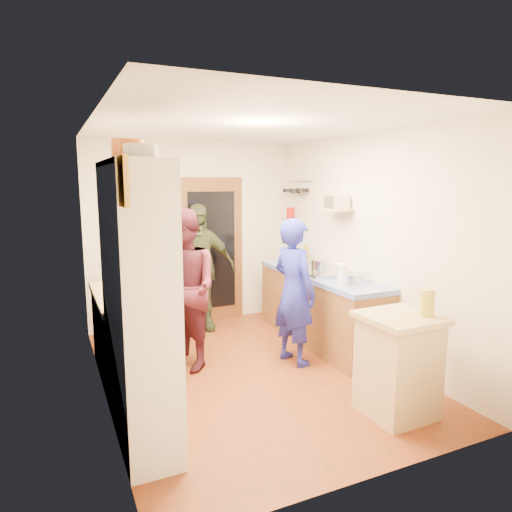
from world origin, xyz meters
TOP-DOWN VIEW (x-y plane):
  - floor at (0.00, 0.00)m, footprint 3.00×4.00m
  - ceiling at (0.00, 0.00)m, footprint 3.00×4.00m
  - wall_back at (0.00, 2.01)m, footprint 3.00×0.02m
  - wall_front at (0.00, -2.01)m, footprint 3.00×0.02m
  - wall_left at (-1.51, 0.00)m, footprint 0.02×4.00m
  - wall_right at (1.51, 0.00)m, footprint 0.02×4.00m
  - door_frame at (0.25, 1.97)m, footprint 0.95×0.06m
  - door_glass at (0.25, 1.94)m, footprint 0.70×0.02m
  - hutch_body at (-1.30, -0.80)m, footprint 0.40×1.20m
  - hutch_top_shelf at (-1.30, -0.80)m, footprint 0.40×1.14m
  - plate_stack at (-1.30, -1.15)m, footprint 0.22×0.22m
  - orange_pot_a at (-1.30, -0.79)m, footprint 0.19×0.19m
  - orange_pot_b at (-1.30, -0.46)m, footprint 0.20×0.20m
  - left_counter_base at (-1.20, 0.45)m, footprint 0.60×1.40m
  - left_counter_top at (-1.20, 0.45)m, footprint 0.64×1.44m
  - toaster at (-1.15, -0.07)m, footprint 0.24×0.18m
  - kettle at (-1.25, 0.24)m, footprint 0.20×0.20m
  - orange_bowl at (-1.12, 0.65)m, footprint 0.23×0.23m
  - chopping_board at (-1.18, 1.08)m, footprint 0.30×0.22m
  - right_counter_base at (1.20, 0.50)m, footprint 0.60×2.20m
  - right_counter_top at (1.20, 0.50)m, footprint 0.62×2.22m
  - hob at (1.20, 0.46)m, footprint 0.55×0.58m
  - pot_on_hob at (1.15, 0.44)m, footprint 0.22×0.22m
  - bottle_a at (1.05, 1.03)m, footprint 0.09×0.09m
  - bottle_b at (1.18, 1.18)m, footprint 0.08×0.08m
  - bottle_c at (1.31, 1.04)m, footprint 0.08×0.08m
  - paper_towel at (1.05, -0.18)m, footprint 0.13×0.13m
  - mixing_bowl at (1.30, -0.10)m, footprint 0.27×0.27m
  - island_base at (0.82, -1.37)m, footprint 0.56×0.56m
  - island_top at (0.82, -1.37)m, footprint 0.63×0.63m
  - cutting_board at (0.76, -1.32)m, footprint 0.36×0.29m
  - oil_jar at (1.00, -1.48)m, footprint 0.12×0.12m
  - pan_rail at (1.46, 1.52)m, footprint 0.02×0.65m
  - pan_hang_a at (1.40, 1.35)m, footprint 0.18×0.18m
  - pan_hang_b at (1.40, 1.55)m, footprint 0.16×0.16m
  - pan_hang_c at (1.40, 1.75)m, footprint 0.17×0.17m
  - wall_shelf at (1.37, 0.45)m, footprint 0.26×0.42m
  - radio at (1.37, 0.45)m, footprint 0.27×0.33m
  - ext_bracket at (1.47, 1.70)m, footprint 0.06×0.10m
  - fire_extinguisher at (1.41, 1.70)m, footprint 0.11×0.11m
  - picture_frame at (-1.48, -1.55)m, footprint 0.03×0.25m
  - person_hob at (0.60, 0.03)m, footprint 0.53×0.68m
  - person_left at (-0.59, 0.47)m, footprint 0.87×1.01m
  - person_back at (-0.06, 1.62)m, footprint 1.08×0.59m

SIDE VIEW (x-z plane):
  - floor at x=0.00m, z-range -0.02..0.00m
  - right_counter_base at x=1.20m, z-range 0.00..0.84m
  - left_counter_base at x=-1.20m, z-range 0.00..0.85m
  - island_base at x=0.82m, z-range 0.00..0.86m
  - person_hob at x=0.60m, z-range 0.00..1.65m
  - right_counter_top at x=1.20m, z-range 0.84..0.90m
  - left_counter_top at x=-1.20m, z-range 0.85..0.90m
  - person_back at x=-0.06m, z-range 0.00..1.75m
  - island_top at x=0.82m, z-range 0.86..0.91m
  - person_left at x=-0.59m, z-range 0.00..1.77m
  - cutting_board at x=0.76m, z-range 0.89..0.91m
  - chopping_board at x=-1.18m, z-range 0.90..0.92m
  - hob at x=1.20m, z-range 0.90..0.94m
  - orange_bowl at x=-1.12m, z-range 0.90..0.99m
  - mixing_bowl at x=1.30m, z-range 0.90..0.99m
  - toaster at x=-1.15m, z-range 0.90..1.06m
  - kettle at x=-1.25m, z-range 0.90..1.10m
  - pot_on_hob at x=1.15m, z-range 0.94..1.08m
  - paper_towel at x=1.05m, z-range 0.90..1.14m
  - oil_jar at x=1.00m, z-range 0.91..1.14m
  - bottle_b at x=1.18m, z-range 0.90..1.19m
  - bottle_c at x=1.31m, z-range 0.90..1.19m
  - door_frame at x=0.25m, z-range 0.00..2.10m
  - door_glass at x=0.25m, z-range 0.20..1.90m
  - bottle_a at x=1.05m, z-range 0.90..1.21m
  - hutch_body at x=-1.30m, z-range 0.00..2.20m
  - wall_back at x=0.00m, z-range 0.00..2.60m
  - wall_front at x=0.00m, z-range 0.00..2.60m
  - wall_left at x=-1.51m, z-range 0.00..2.60m
  - wall_right at x=1.51m, z-range 0.00..2.60m
  - ext_bracket at x=1.47m, z-range 1.43..1.47m
  - fire_extinguisher at x=1.41m, z-range 1.34..1.66m
  - wall_shelf at x=1.37m, z-range 1.69..1.71m
  - radio at x=1.37m, z-range 1.72..1.86m
  - pan_hang_b at x=1.40m, z-range 1.88..1.92m
  - pan_hang_c at x=1.40m, z-range 1.89..1.93m
  - pan_hang_a at x=1.40m, z-range 1.90..1.94m
  - pan_rail at x=1.46m, z-range 2.04..2.06m
  - picture_frame at x=-1.48m, z-range 1.90..2.20m
  - hutch_top_shelf at x=-1.30m, z-range 2.16..2.20m
  - plate_stack at x=-1.30m, z-range 2.20..2.29m
  - orange_pot_a at x=-1.30m, z-range 2.20..2.35m
  - orange_pot_b at x=-1.30m, z-range 2.20..2.38m
  - ceiling at x=0.00m, z-range 2.60..2.62m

